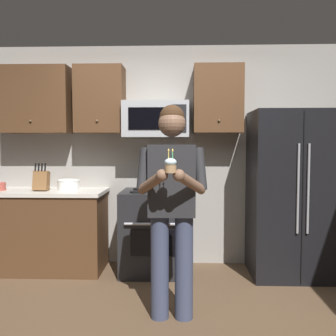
% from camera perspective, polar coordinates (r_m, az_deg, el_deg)
% --- Properties ---
extents(ground_plane, '(6.00, 6.00, 0.00)m').
position_cam_1_polar(ground_plane, '(3.25, -0.75, -22.80)').
color(ground_plane, brown).
extents(wall_back, '(4.40, 0.10, 2.60)m').
position_cam_1_polar(wall_back, '(4.66, 0.33, 1.82)').
color(wall_back, gray).
rests_on(wall_back, ground).
extents(oven_range, '(0.76, 0.70, 0.93)m').
position_cam_1_polar(oven_range, '(4.39, -1.83, -9.35)').
color(oven_range, black).
rests_on(oven_range, ground).
extents(microwave, '(0.74, 0.41, 0.40)m').
position_cam_1_polar(microwave, '(4.41, -1.75, 7.17)').
color(microwave, '#9EA0A5').
extents(refrigerator, '(0.90, 0.75, 1.80)m').
position_cam_1_polar(refrigerator, '(4.43, 17.91, -3.65)').
color(refrigerator, black).
rests_on(refrigerator, ground).
extents(cabinet_row_upper, '(2.78, 0.36, 0.76)m').
position_cam_1_polar(cabinet_row_upper, '(4.55, -9.06, 9.92)').
color(cabinet_row_upper, '#4C301C').
extents(counter_left, '(1.44, 0.66, 0.92)m').
position_cam_1_polar(counter_left, '(4.68, -18.08, -8.71)').
color(counter_left, '#4C301C').
rests_on(counter_left, ground).
extents(knife_block, '(0.16, 0.15, 0.32)m').
position_cam_1_polar(knife_block, '(4.54, -18.24, -1.77)').
color(knife_block, brown).
rests_on(knife_block, counter_left).
extents(bowl_large_white, '(0.25, 0.25, 0.12)m').
position_cam_1_polar(bowl_large_white, '(4.54, -14.51, -2.38)').
color(bowl_large_white, white).
rests_on(bowl_large_white, counter_left).
extents(person, '(0.60, 0.48, 1.76)m').
position_cam_1_polar(person, '(3.14, 0.57, -4.66)').
color(person, '#383F59').
rests_on(person, ground).
extents(cupcake, '(0.09, 0.09, 0.17)m').
position_cam_1_polar(cupcake, '(2.78, 0.38, 0.42)').
color(cupcake, '#A87F56').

